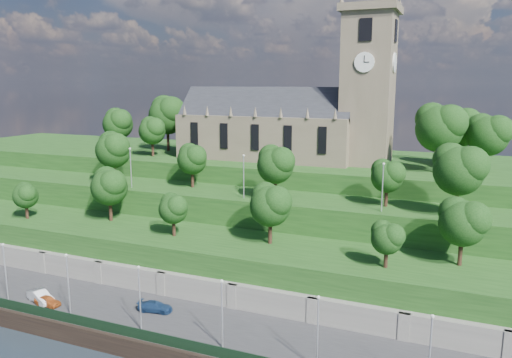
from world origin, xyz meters
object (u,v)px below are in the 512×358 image
at_px(car_left, 48,301).
at_px(car_middle, 41,297).
at_px(car_right, 155,307).
at_px(church, 293,118).

xyz_separation_m(car_left, car_middle, (-1.49, 0.38, 0.12)).
distance_m(car_middle, car_right, 14.93).
xyz_separation_m(church, car_left, (-16.92, -42.84, -19.92)).
distance_m(church, car_right, 44.09).
distance_m(church, car_left, 50.18).
height_order(car_left, car_right, same).
bearing_deg(car_middle, car_right, -59.48).
bearing_deg(car_middle, church, -5.72).
height_order(car_middle, car_right, car_middle).
bearing_deg(car_left, car_middle, 79.77).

